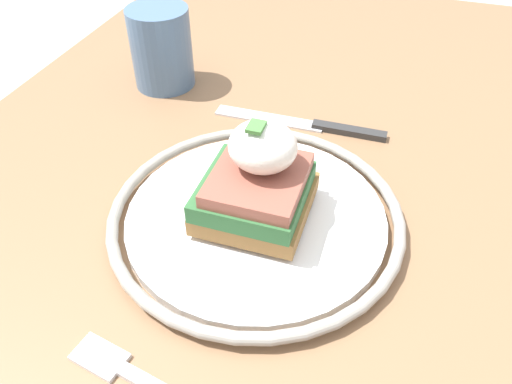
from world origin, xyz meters
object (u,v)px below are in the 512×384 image
plate (256,216)px  knife (314,125)px  cup (161,47)px  sandwich (257,182)px

plate → knife: size_ratio=1.32×
cup → plate: bearing=-137.3°
sandwich → knife: size_ratio=0.65×
plate → sandwich: sandwich is taller
plate → sandwich: (0.00, -0.00, 0.04)m
plate → knife: bearing=-5.4°
sandwich → knife: 0.16m
sandwich → cup: bearing=42.9°
knife → cup: cup is taller
cup → sandwich: bearing=-137.1°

